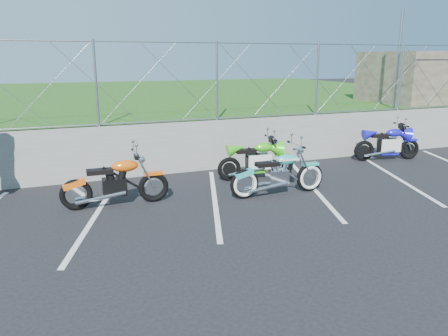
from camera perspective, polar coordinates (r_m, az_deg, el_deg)
name	(u,v)px	position (r m, az deg, el deg)	size (l,w,h in m)	color
ground	(233,215)	(8.29, 1.18, -6.19)	(90.00, 90.00, 0.00)	black
retaining_wall	(181,147)	(11.30, -5.64, 2.74)	(30.00, 0.22, 1.30)	slate
grass_field	(121,107)	(21.00, -13.25, 7.75)	(30.00, 20.00, 1.30)	#1E4913
stone_building	(435,76)	(18.52, 25.83, 10.72)	(5.00, 3.00, 1.80)	brown
chain_link_fence	(179,82)	(11.09, -5.85, 11.11)	(28.00, 0.03, 2.00)	gray
sign_pole	(398,60)	(15.05, 21.79, 12.92)	(0.08, 0.08, 3.00)	gray
parking_lines	(266,193)	(9.63, 5.50, -3.29)	(18.29, 4.31, 0.01)	silver
cruiser_turquoise	(279,175)	(9.45, 7.22, -0.91)	(2.20, 0.70, 1.09)	black
naked_orange	(117,184)	(8.93, -13.80, -2.02)	(2.14, 0.73, 1.06)	black
sportbike_green	(257,161)	(10.66, 4.37, 0.89)	(1.96, 0.70, 1.01)	black
sportbike_blue	(388,145)	(13.45, 20.64, 2.85)	(1.98, 0.70, 1.04)	black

